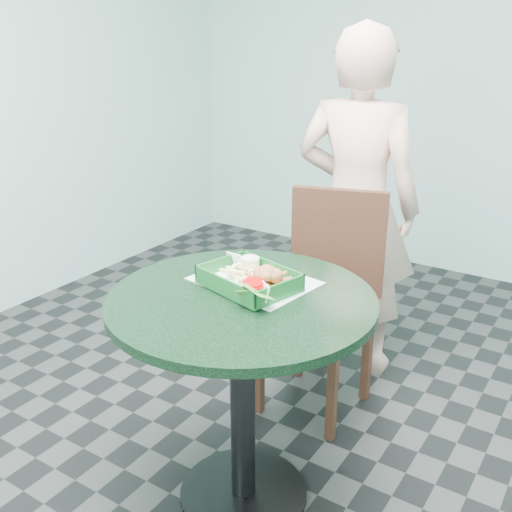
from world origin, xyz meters
The scene contains 11 objects.
floor centered at (0.00, 0.00, 0.00)m, with size 4.00×5.00×0.02m, color #303335.
wall_back centered at (0.00, 2.50, 1.40)m, with size 4.00×0.04×2.80m, color silver.
cafe_table centered at (0.00, 0.00, 0.58)m, with size 0.84×0.84×0.75m.
dining_chair centered at (-0.05, 0.70, 0.53)m, with size 0.40×0.40×0.93m.
diner_person centered at (-0.09, 1.05, 0.83)m, with size 0.61×0.40×1.66m, color beige.
placemat centered at (-0.03, 0.12, 0.75)m, with size 0.37×0.28×0.00m, color silver.
food_basket centered at (-0.02, 0.07, 0.77)m, with size 0.29×0.21×0.06m.
crab_sandwich centered at (0.05, 0.08, 0.80)m, with size 0.13×0.13×0.08m.
fries_pile centered at (-0.07, 0.10, 0.79)m, with size 0.12×0.13×0.05m, color #FFF4A7, non-canonical shape.
sauce_ramekin centered at (-0.09, 0.13, 0.80)m, with size 0.06×0.06×0.04m.
garnish_cup centered at (0.07, 0.01, 0.79)m, with size 0.12×0.12×0.05m.
Camera 1 is at (0.95, -1.38, 1.54)m, focal length 42.00 mm.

